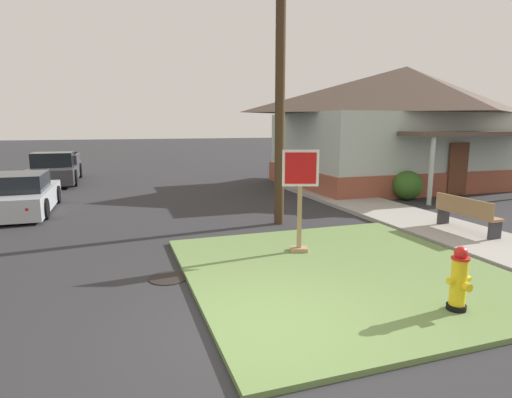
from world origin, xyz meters
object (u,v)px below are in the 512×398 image
Objects in this scene: manhole_cover at (169,278)px; stop_sign at (300,202)px; parked_sedan_silver at (22,195)px; utility_pole at (281,49)px; fire_hydrant at (459,280)px; pickup_truck_charcoal at (56,170)px; street_bench at (466,212)px.

stop_sign is at bearing 10.21° from manhole_cover.
parked_sedan_silver is 9.09m from utility_pole.
fire_hydrant is 0.11× the size of utility_pole.
stop_sign is 9.33m from parked_sedan_silver.
stop_sign is 0.49× the size of parked_sedan_silver.
manhole_cover is 0.08× the size of utility_pole.
utility_pole reaches higher than pickup_truck_charcoal.
street_bench is (7.33, 0.59, 0.59)m from manhole_cover.
parked_sedan_silver is 0.78× the size of pickup_truck_charcoal.
stop_sign is 4.57m from street_bench.
manhole_cover is at bearing -169.79° from stop_sign.
utility_pole is (0.64, 2.75, 3.52)m from stop_sign.
manhole_cover is (-2.79, -0.50, -1.12)m from stop_sign.
street_bench reaches higher than manhole_cover.
utility_pole is (-3.90, 2.66, 4.06)m from street_bench.
stop_sign reaches higher than street_bench.
utility_pole is at bearing -29.38° from parked_sedan_silver.
pickup_truck_charcoal is 17.56m from street_bench.
stop_sign is at bearing -65.55° from pickup_truck_charcoal.
stop_sign is 4.52m from utility_pole.
stop_sign is (-0.99, 3.31, 0.60)m from fire_hydrant.
utility_pole is (7.07, -3.98, 4.11)m from parked_sedan_silver.
stop_sign is 1.23× the size of street_bench.
street_bench is 0.20× the size of utility_pole.
pickup_truck_charcoal reaches higher than street_bench.
utility_pole is (-0.34, 6.06, 4.13)m from fire_hydrant.
stop_sign is 0.39× the size of pickup_truck_charcoal.
pickup_truck_charcoal is at bearing 89.15° from parked_sedan_silver.
manhole_cover is at bearing -136.49° from utility_pole.
manhole_cover is 0.40× the size of street_bench.
stop_sign is at bearing -46.35° from parked_sedan_silver.
stop_sign reaches higher than fire_hydrant.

